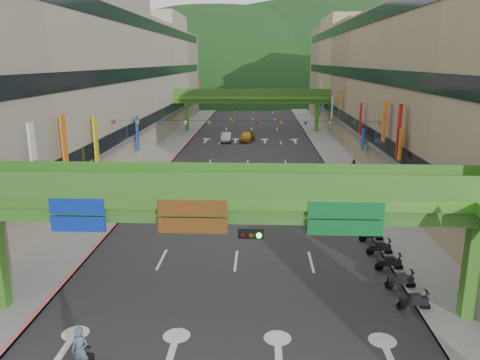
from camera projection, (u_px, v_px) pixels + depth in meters
name	position (u px, v px, depth m)	size (l,w,h in m)	color
road_slab	(249.00, 147.00, 64.87)	(18.00, 140.00, 0.02)	#28282B
sidewalk_left	(171.00, 146.00, 65.29)	(4.00, 140.00, 0.15)	gray
sidewalk_right	(329.00, 148.00, 64.42)	(4.00, 140.00, 0.15)	gray
curb_left	(184.00, 146.00, 65.21)	(0.20, 140.00, 0.18)	#CC5959
curb_right	(315.00, 147.00, 64.49)	(0.20, 140.00, 0.18)	gray
building_row_left	(110.00, 78.00, 63.29)	(12.80, 95.00, 19.00)	#9E937F
building_row_right	(393.00, 78.00, 61.79)	(12.80, 95.00, 19.00)	gray
overpass_near	(250.00, 214.00, 20.35)	(28.00, 12.27, 7.10)	#4C9E2D
overpass_far	(251.00, 100.00, 78.06)	(28.00, 2.20, 7.10)	#4C9E2D
hill_left	(215.00, 94.00, 171.96)	(168.00, 140.00, 112.00)	#1C4419
hill_right	(318.00, 91.00, 189.74)	(208.00, 176.00, 128.00)	#1C4419
bunting_string	(245.00, 123.00, 44.04)	(26.00, 0.36, 0.47)	black
scooter_rider_near	(81.00, 356.00, 17.39)	(0.72, 1.60, 2.17)	black
scooter_rider_mid	(311.00, 217.00, 32.94)	(0.87, 1.57, 1.89)	black
scooter_rider_left	(219.00, 172.00, 46.69)	(0.93, 1.60, 1.86)	gray
scooter_rider_far	(212.00, 176.00, 44.01)	(0.96, 1.60, 2.18)	maroon
parked_scooter_row	(389.00, 263.00, 26.60)	(1.60, 9.35, 1.08)	black
car_silver	(226.00, 137.00, 69.28)	(1.48, 4.24, 1.40)	#A19FA7
car_yellow	(247.00, 136.00, 69.69)	(1.81, 4.50, 1.53)	gold
pedestrian_red	(466.00, 283.00, 23.54)	(0.81, 0.63, 1.66)	#B32515
pedestrian_dark	(353.00, 168.00, 48.77)	(0.93, 0.39, 1.59)	black
pedestrian_blue	(405.00, 213.00, 34.60)	(0.71, 0.46, 1.53)	#344959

